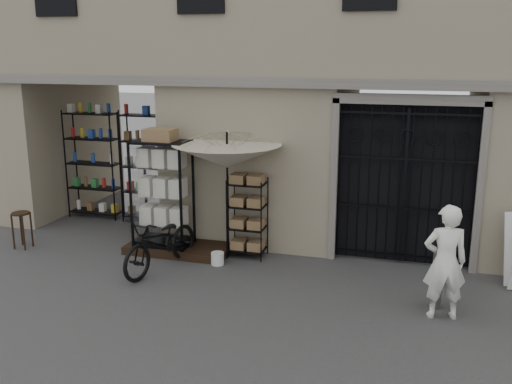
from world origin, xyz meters
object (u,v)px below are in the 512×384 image
(white_bucket, at_px, (218,258))
(bicycle, at_px, (163,269))
(wire_rack, at_px, (247,219))
(wooden_stool, at_px, (22,229))
(market_umbrella, at_px, (227,150))
(steel_bollard, at_px, (437,280))
(shopkeeper, at_px, (440,317))
(display_cabinet, at_px, (162,199))

(white_bucket, height_order, bicycle, bicycle)
(wire_rack, relative_size, bicycle, 0.78)
(wooden_stool, bearing_deg, white_bucket, 2.77)
(market_umbrella, distance_m, steel_bollard, 4.26)
(bicycle, bearing_deg, shopkeeper, 6.67)
(display_cabinet, bearing_deg, bicycle, -59.88)
(white_bucket, xyz_separation_m, steel_bollard, (3.80, -0.79, 0.34))
(wire_rack, relative_size, wooden_stool, 2.08)
(bicycle, relative_size, shopkeeper, 1.13)
(bicycle, xyz_separation_m, shopkeeper, (4.74, -0.59, 0.00))
(shopkeeper, bearing_deg, wire_rack, -38.39)
(steel_bollard, height_order, shopkeeper, steel_bollard)
(display_cabinet, height_order, wire_rack, display_cabinet)
(bicycle, distance_m, wooden_stool, 3.19)
(display_cabinet, height_order, market_umbrella, market_umbrella)
(display_cabinet, height_order, bicycle, display_cabinet)
(wire_rack, height_order, wooden_stool, wire_rack)
(market_umbrella, bearing_deg, white_bucket, -96.30)
(white_bucket, height_order, steel_bollard, steel_bollard)
(market_umbrella, height_order, white_bucket, market_umbrella)
(white_bucket, bearing_deg, display_cabinet, 163.69)
(market_umbrella, xyz_separation_m, white_bucket, (-0.05, -0.46, -1.94))
(wire_rack, distance_m, shopkeeper, 3.91)
(white_bucket, height_order, shopkeeper, white_bucket)
(bicycle, relative_size, steel_bollard, 2.14)
(wire_rack, xyz_separation_m, shopkeeper, (3.47, -1.65, -0.74))
(white_bucket, bearing_deg, steel_bollard, -11.70)
(white_bucket, xyz_separation_m, shopkeeper, (3.87, -1.09, -0.11))
(shopkeeper, bearing_deg, display_cabinet, -28.78)
(white_bucket, bearing_deg, wire_rack, 54.27)
(display_cabinet, height_order, shopkeeper, display_cabinet)
(bicycle, height_order, wooden_stool, bicycle)
(wire_rack, xyz_separation_m, wooden_stool, (-4.42, -0.76, -0.36))
(wire_rack, distance_m, wooden_stool, 4.50)
(market_umbrella, xyz_separation_m, bicycle, (-0.92, -0.97, -2.06))
(bicycle, distance_m, shopkeeper, 4.77)
(display_cabinet, bearing_deg, wooden_stool, -161.31)
(wooden_stool, bearing_deg, display_cabinet, 11.22)
(display_cabinet, bearing_deg, white_bucket, -8.84)
(wire_rack, xyz_separation_m, market_umbrella, (-0.35, -0.10, 1.32))
(wire_rack, bearing_deg, steel_bollard, -12.99)
(white_bucket, distance_m, wooden_stool, 4.03)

